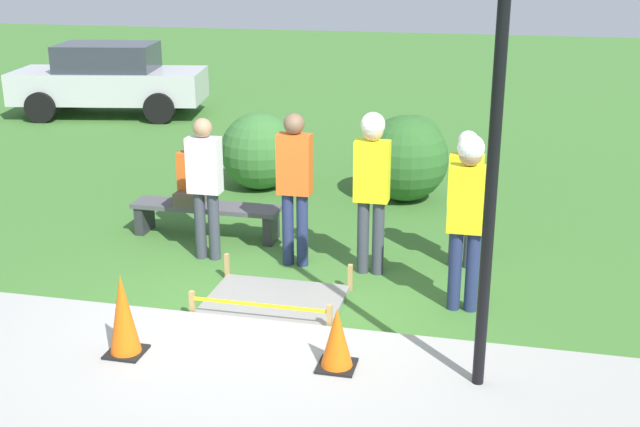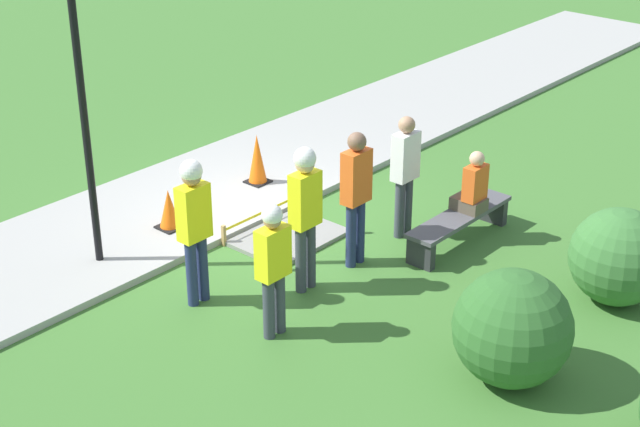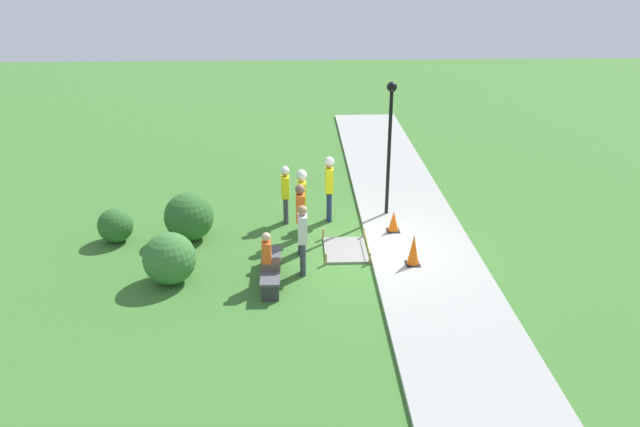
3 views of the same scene
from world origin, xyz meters
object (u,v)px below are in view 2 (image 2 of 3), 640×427
(traffic_cone_far_patch, at_px, (169,209))
(worker_supervisor, at_px, (305,205))
(worker_assistant, at_px, (194,218))
(park_bench, at_px, (459,222))
(traffic_cone_near_patch, at_px, (257,159))
(worker_trainee, at_px, (273,260))
(bystander_in_orange_shirt, at_px, (356,190))
(person_seated_on_bench, at_px, (473,188))
(bystander_in_gray_shirt, at_px, (405,169))
(lamppost_near, at_px, (80,78))

(traffic_cone_far_patch, bearing_deg, worker_supervisor, 92.71)
(worker_assistant, bearing_deg, park_bench, 156.04)
(traffic_cone_far_patch, xyz_separation_m, worker_assistant, (1.01, 1.70, 0.78))
(traffic_cone_near_patch, height_order, traffic_cone_far_patch, traffic_cone_near_patch)
(worker_assistant, xyz_separation_m, worker_trainee, (-0.08, 1.23, -0.17))
(worker_assistant, bearing_deg, bystander_in_orange_shirt, 157.98)
(traffic_cone_near_patch, height_order, park_bench, traffic_cone_near_patch)
(person_seated_on_bench, bearing_deg, worker_supervisor, -17.59)
(park_bench, bearing_deg, traffic_cone_near_patch, -81.76)
(worker_supervisor, xyz_separation_m, bystander_in_orange_shirt, (-0.93, 0.05, -0.11))
(worker_supervisor, bearing_deg, traffic_cone_far_patch, -87.29)
(traffic_cone_near_patch, xyz_separation_m, park_bench, (-0.50, 3.43, -0.17))
(bystander_in_gray_shirt, bearing_deg, worker_trainee, 8.05)
(park_bench, height_order, lamppost_near, lamppost_near)
(park_bench, bearing_deg, bystander_in_gray_shirt, -68.36)
(park_bench, relative_size, lamppost_near, 0.52)
(worker_assistant, relative_size, worker_trainee, 1.14)
(traffic_cone_near_patch, xyz_separation_m, bystander_in_orange_shirt, (0.91, 2.72, 0.59))
(park_bench, bearing_deg, worker_trainee, -5.23)
(lamppost_near, bearing_deg, bystander_in_orange_shirt, 132.39)
(park_bench, distance_m, lamppost_near, 5.42)
(worker_assistant, bearing_deg, worker_trainee, 93.82)
(traffic_cone_near_patch, xyz_separation_m, worker_assistant, (2.97, 1.89, 0.67))
(traffic_cone_far_patch, height_order, worker_supervisor, worker_supervisor)
(traffic_cone_near_patch, bearing_deg, park_bench, 98.24)
(bystander_in_orange_shirt, xyz_separation_m, bystander_in_gray_shirt, (-1.11, -0.04, -0.07))
(worker_supervisor, xyz_separation_m, worker_assistant, (1.13, -0.78, -0.02))
(traffic_cone_far_patch, distance_m, worker_supervisor, 2.61)
(worker_trainee, height_order, bystander_in_orange_shirt, bystander_in_orange_shirt)
(traffic_cone_near_patch, relative_size, worker_supervisor, 0.41)
(worker_assistant, height_order, worker_trainee, worker_assistant)
(person_seated_on_bench, distance_m, worker_trainee, 3.62)
(traffic_cone_near_patch, bearing_deg, worker_assistant, 32.41)
(traffic_cone_far_patch, relative_size, worker_supervisor, 0.30)
(traffic_cone_near_patch, distance_m, bystander_in_orange_shirt, 2.93)
(bystander_in_gray_shirt, bearing_deg, person_seated_on_bench, 122.31)
(person_seated_on_bench, relative_size, bystander_in_gray_shirt, 0.50)
(traffic_cone_far_patch, distance_m, worker_assistant, 2.13)
(traffic_cone_near_patch, height_order, person_seated_on_bench, person_seated_on_bench)
(traffic_cone_far_patch, xyz_separation_m, worker_supervisor, (-0.12, 2.48, 0.80))
(park_bench, relative_size, worker_supervisor, 1.03)
(person_seated_on_bench, xyz_separation_m, worker_supervisor, (2.55, -0.81, 0.39))
(park_bench, height_order, worker_trainee, worker_trainee)
(worker_supervisor, bearing_deg, bystander_in_orange_shirt, 176.97)
(traffic_cone_near_patch, xyz_separation_m, traffic_cone_far_patch, (1.96, 0.19, -0.11))
(bystander_in_gray_shirt, distance_m, lamppost_near, 4.51)
(worker_supervisor, height_order, bystander_in_gray_shirt, worker_supervisor)
(lamppost_near, bearing_deg, park_bench, 138.98)
(worker_assistant, relative_size, bystander_in_orange_shirt, 1.02)
(worker_supervisor, height_order, bystander_in_orange_shirt, worker_supervisor)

